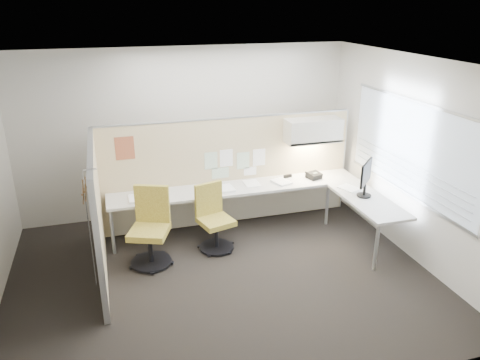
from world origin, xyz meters
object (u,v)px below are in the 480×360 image
object	(u,v)px
monitor	(366,177)
phone	(314,176)
desk	(260,195)
chair_right	(214,220)
chair_left	(151,229)

from	to	relation	value
monitor	phone	world-z (taller)	monitor
desk	chair_right	distance (m)	0.91
desk	monitor	size ratio (longest dim) A/B	7.43
chair_right	chair_left	bearing A→B (deg)	173.58
monitor	phone	size ratio (longest dim) A/B	2.11
chair_right	phone	bearing A→B (deg)	-0.86
chair_left	chair_right	xyz separation A→B (m)	(0.93, 0.15, -0.05)
chair_right	monitor	bearing A→B (deg)	-26.25
monitor	desk	bearing A→B (deg)	105.82
desk	chair_right	xyz separation A→B (m)	(-0.84, -0.33, -0.15)
chair_left	chair_right	world-z (taller)	chair_left
desk	chair_left	bearing A→B (deg)	-164.82
chair_right	monitor	distance (m)	2.32
chair_right	phone	size ratio (longest dim) A/B	3.80
chair_left	chair_right	size ratio (longest dim) A/B	1.11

